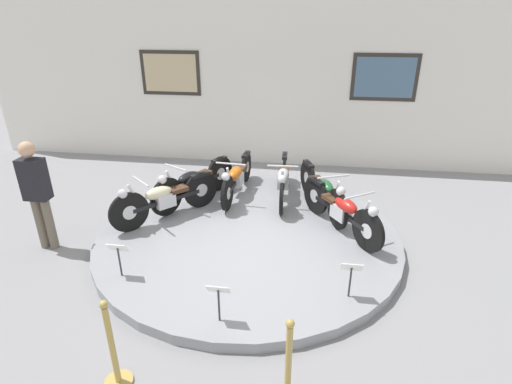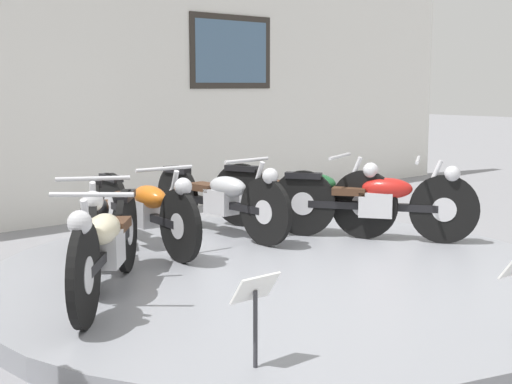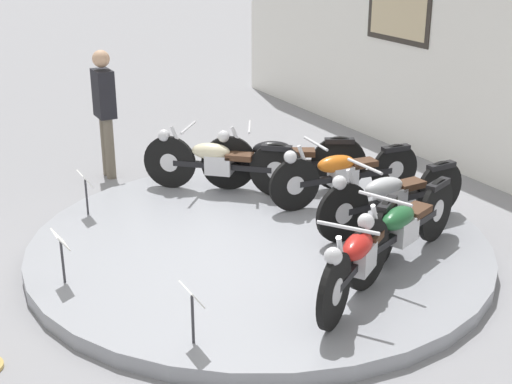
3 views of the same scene
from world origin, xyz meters
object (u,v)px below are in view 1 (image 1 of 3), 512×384
(info_placard_front_left, at_px, (118,252))
(visitor_standing, at_px, (37,190))
(motorcycle_cream, at_px, (165,198))
(motorcycle_green, at_px, (323,190))
(stanchion_post_right_of_entry, at_px, (288,378))
(motorcycle_red, at_px, (341,209))
(info_placard_front_centre, at_px, (218,294))
(motorcycle_black, at_px, (193,182))
(motorcycle_silver, at_px, (283,179))
(info_placard_front_right, at_px, (351,272))
(motorcycle_orange, at_px, (237,177))
(stanchion_post_left_of_entry, at_px, (114,357))

(info_placard_front_left, relative_size, visitor_standing, 0.30)
(motorcycle_cream, xyz_separation_m, motorcycle_green, (2.62, 0.70, 0.00))
(info_placard_front_left, xyz_separation_m, stanchion_post_right_of_entry, (2.33, -1.50, -0.17))
(motorcycle_red, height_order, info_placard_front_centre, motorcycle_red)
(motorcycle_green, xyz_separation_m, info_placard_front_centre, (-1.16, -2.98, -0.03))
(motorcycle_cream, bearing_deg, visitor_standing, -150.46)
(visitor_standing, bearing_deg, info_placard_front_centre, -24.33)
(motorcycle_black, bearing_deg, motorcycle_silver, 14.84)
(motorcycle_red, bearing_deg, motorcycle_green, 112.47)
(info_placard_front_left, bearing_deg, motorcycle_black, 82.04)
(info_placard_front_right, relative_size, visitor_standing, 0.30)
(motorcycle_orange, xyz_separation_m, stanchion_post_right_of_entry, (1.28, -4.26, -0.19))
(stanchion_post_left_of_entry, bearing_deg, info_placard_front_left, 113.64)
(motorcycle_black, bearing_deg, info_placard_front_centre, -68.64)
(motorcycle_orange, xyz_separation_m, info_placard_front_left, (-1.05, -2.76, -0.01))
(info_placard_front_right, bearing_deg, motorcycle_green, 98.06)
(stanchion_post_right_of_entry, bearing_deg, info_placard_front_centre, 134.56)
(motorcycle_cream, bearing_deg, motorcycle_silver, 30.69)
(visitor_standing, bearing_deg, info_placard_front_right, -9.19)
(motorcycle_green, distance_m, visitor_standing, 4.53)
(motorcycle_black, xyz_separation_m, motorcycle_silver, (1.61, 0.43, -0.02))
(motorcycle_orange, relative_size, stanchion_post_left_of_entry, 1.92)
(motorcycle_green, relative_size, visitor_standing, 1.10)
(motorcycle_red, xyz_separation_m, stanchion_post_left_of_entry, (-2.29, -3.13, -0.20))
(motorcycle_red, distance_m, stanchion_post_right_of_entry, 3.20)
(visitor_standing, bearing_deg, stanchion_post_right_of_entry, -29.83)
(motorcycle_green, relative_size, info_placard_front_right, 3.69)
(motorcycle_green, xyz_separation_m, info_placard_front_right, (0.33, -2.34, -0.03))
(motorcycle_cream, xyz_separation_m, info_placard_front_left, (-0.04, -1.64, -0.03))
(motorcycle_green, distance_m, info_placard_front_right, 2.36)
(info_placard_front_left, distance_m, stanchion_post_right_of_entry, 2.78)
(visitor_standing, bearing_deg, motorcycle_orange, 37.84)
(visitor_standing, height_order, stanchion_post_right_of_entry, visitor_standing)
(info_placard_front_centre, relative_size, visitor_standing, 0.30)
(info_placard_front_left, height_order, info_placard_front_right, same)
(info_placard_front_left, height_order, stanchion_post_left_of_entry, stanchion_post_left_of_entry)
(motorcycle_orange, distance_m, info_placard_front_centre, 3.43)
(motorcycle_green, bearing_deg, motorcycle_cream, -165.10)
(stanchion_post_left_of_entry, bearing_deg, motorcycle_green, 62.42)
(motorcycle_orange, bearing_deg, stanchion_post_left_of_entry, -95.34)
(info_placard_front_centre, height_order, stanchion_post_right_of_entry, stanchion_post_right_of_entry)
(motorcycle_black, relative_size, motorcycle_red, 1.07)
(motorcycle_red, xyz_separation_m, visitor_standing, (-4.50, -0.90, 0.44))
(motorcycle_cream, relative_size, motorcycle_red, 0.92)
(motorcycle_cream, xyz_separation_m, motorcycle_silver, (1.89, 1.12, -0.01))
(motorcycle_black, relative_size, motorcycle_green, 0.95)
(info_placard_front_centre, relative_size, stanchion_post_right_of_entry, 0.50)
(info_placard_front_right, xyz_separation_m, stanchion_post_right_of_entry, (-0.65, -1.50, -0.17))
(motorcycle_black, distance_m, visitor_standing, 2.51)
(info_placard_front_centre, relative_size, info_placard_front_right, 1.00)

